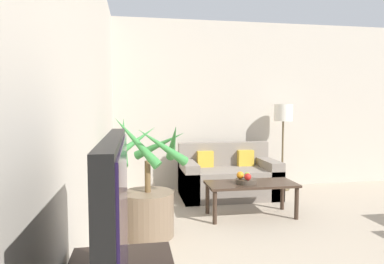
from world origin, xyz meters
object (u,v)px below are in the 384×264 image
object	(u,v)px
orange_fruit	(240,175)
sofa_loveseat	(228,178)
floor_lamp	(283,119)
apple_green	(247,175)
apple_red	(248,177)
coffee_table	(251,187)
television	(116,232)
fruit_bowl	(246,181)
potted_palm	(148,198)

from	to	relation	value
orange_fruit	sofa_loveseat	bearing A→B (deg)	82.93
floor_lamp	apple_green	size ratio (longest dim) A/B	20.11
apple_red	orange_fruit	bearing A→B (deg)	123.65
coffee_table	orange_fruit	distance (m)	0.21
floor_lamp	orange_fruit	xyz separation A→B (m)	(-1.09, -1.21, -0.63)
orange_fruit	apple_red	bearing A→B (deg)	-56.35
sofa_loveseat	apple_red	size ratio (longest dim) A/B	17.10
television	sofa_loveseat	size ratio (longest dim) A/B	0.54
fruit_bowl	floor_lamp	bearing A→B (deg)	50.31
sofa_loveseat	apple_green	bearing A→B (deg)	-90.91
potted_palm	fruit_bowl	distance (m)	1.25
orange_fruit	potted_palm	bearing A→B (deg)	-159.19
fruit_bowl	apple_green	world-z (taller)	apple_green
television	floor_lamp	xyz separation A→B (m)	(2.40, 4.06, 0.19)
coffee_table	apple_green	size ratio (longest dim) A/B	15.92
sofa_loveseat	coffee_table	size ratio (longest dim) A/B	1.30
sofa_loveseat	floor_lamp	distance (m)	1.33
fruit_bowl	apple_green	xyz separation A→B (m)	(0.04, 0.07, 0.06)
floor_lamp	sofa_loveseat	bearing A→B (deg)	-164.89
fruit_bowl	apple_red	xyz separation A→B (m)	(-0.00, -0.07, 0.07)
sofa_loveseat	orange_fruit	distance (m)	0.98
potted_palm	coffee_table	distance (m)	1.33
sofa_loveseat	floor_lamp	xyz separation A→B (m)	(0.97, 0.26, 0.86)
potted_palm	apple_green	distance (m)	1.31
potted_palm	apple_green	size ratio (longest dim) A/B	18.57
potted_palm	sofa_loveseat	world-z (taller)	potted_palm
sofa_loveseat	orange_fruit	world-z (taller)	sofa_loveseat
sofa_loveseat	fruit_bowl	size ratio (longest dim) A/B	5.65
potted_palm	fruit_bowl	world-z (taller)	potted_palm
television	apple_green	size ratio (longest dim) A/B	11.24
coffee_table	television	bearing A→B (deg)	-116.90
television	orange_fruit	xyz separation A→B (m)	(1.31, 2.85, -0.44)
fruit_bowl	apple_red	size ratio (longest dim) A/B	3.03
apple_green	television	bearing A→B (deg)	-115.97
fruit_bowl	potted_palm	bearing A→B (deg)	-161.30
television	sofa_loveseat	world-z (taller)	television
fruit_bowl	apple_green	distance (m)	0.10
sofa_loveseat	apple_red	distance (m)	1.07
floor_lamp	fruit_bowl	world-z (taller)	floor_lamp
television	apple_green	distance (m)	3.26
floor_lamp	apple_green	world-z (taller)	floor_lamp
floor_lamp	coffee_table	world-z (taller)	floor_lamp
coffee_table	fruit_bowl	size ratio (longest dim) A/B	4.34
fruit_bowl	orange_fruit	xyz separation A→B (m)	(-0.07, 0.02, 0.07)
television	coffee_table	size ratio (longest dim) A/B	0.71
television	coffee_table	xyz separation A→B (m)	(1.45, 2.85, -0.59)
potted_palm	apple_green	world-z (taller)	potted_palm
television	floor_lamp	bearing A→B (deg)	59.43
apple_red	television	bearing A→B (deg)	-116.45
orange_fruit	fruit_bowl	bearing A→B (deg)	-20.09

